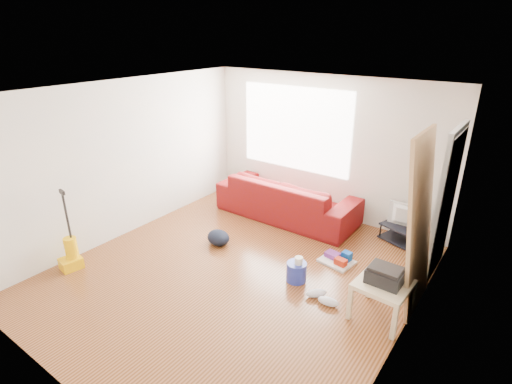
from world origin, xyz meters
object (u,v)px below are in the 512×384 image
Objects in this scene: side_table at (383,288)px; tv_stand at (405,235)px; sofa at (286,216)px; bucket at (296,280)px; backpack at (219,244)px; cleaning_tray at (338,259)px; vacuum at (71,254)px.

tv_stand is at bearing 98.76° from side_table.
side_table is at bearing 144.46° from sofa.
tv_stand is at bearing 65.07° from bucket.
sofa is at bearing 95.24° from backpack.
bucket is 0.53× the size of cleaning_tray.
backpack is (-1.78, -0.61, -0.05)m from cleaning_tray.
sofa is 2.91m from side_table.
backpack is at bearing -161.06° from cleaning_tray.
bucket is 0.23× the size of vacuum.
tv_stand is 3.05× the size of bucket.
cleaning_tray is at bearing -99.46° from tv_stand.
tv_stand is 2.98m from backpack.
bucket reaches higher than backpack.
vacuum is at bearing -117.49° from tv_stand.
tv_stand is at bearing 54.55° from vacuum.
sofa is 3.62m from vacuum.
cleaning_tray is (-0.61, -1.15, -0.10)m from tv_stand.
bucket is at bearing -109.71° from cleaning_tray.
sofa is 1.68m from cleaning_tray.
vacuum is (-3.95, -1.56, -0.18)m from side_table.
tv_stand reaches higher than bucket.
tv_stand is 0.70× the size of vacuum.
bucket is (-0.88, -1.90, -0.15)m from tv_stand.
side_table is at bearing 32.23° from vacuum.
sofa is 6.22× the size of backpack.
cleaning_tray is 1.89m from backpack.
sofa is 2.14× the size of vacuum.
vacuum reaches higher than backpack.
vacuum is (-1.25, -1.75, 0.22)m from backpack.
tv_stand is 5.06m from vacuum.
bucket is at bearing 40.88° from vacuum.
vacuum is (-3.04, -2.36, 0.17)m from cleaning_tray.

